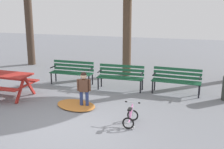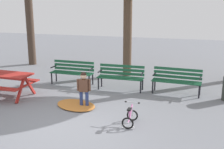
# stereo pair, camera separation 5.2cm
# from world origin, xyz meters

# --- Properties ---
(ground) EXTENTS (36.00, 36.00, 0.00)m
(ground) POSITION_xyz_m (0.00, 0.00, 0.00)
(ground) COLOR slate
(picnic_table) EXTENTS (1.85, 1.40, 0.79)m
(picnic_table) POSITION_xyz_m (-2.87, 1.60, 0.59)
(picnic_table) COLOR maroon
(picnic_table) RESTS_ON ground
(park_bench_far_left) EXTENTS (1.61, 0.48, 0.85)m
(park_bench_far_left) POSITION_xyz_m (-1.33, 3.55, 0.51)
(park_bench_far_left) COLOR #195133
(park_bench_far_left) RESTS_ON ground
(park_bench_left) EXTENTS (1.60, 0.46, 0.85)m
(park_bench_left) POSITION_xyz_m (0.57, 3.39, 0.51)
(park_bench_left) COLOR #195133
(park_bench_left) RESTS_ON ground
(park_bench_right) EXTENTS (1.63, 0.56, 0.85)m
(park_bench_right) POSITION_xyz_m (2.48, 3.43, 0.51)
(park_bench_right) COLOR #195133
(park_bench_right) RESTS_ON ground
(child_standing) EXTENTS (0.40, 0.20, 1.07)m
(child_standing) POSITION_xyz_m (-0.01, 1.36, 0.63)
(child_standing) COLOR navy
(child_standing) RESTS_ON ground
(kids_bicycle) EXTENTS (0.39, 0.56, 0.54)m
(kids_bicycle) POSITION_xyz_m (1.54, 0.53, 0.20)
(kids_bicycle) COLOR black
(kids_bicycle) RESTS_ON ground
(leaf_pile) EXTENTS (1.55, 1.35, 0.07)m
(leaf_pile) POSITION_xyz_m (-0.29, 1.38, 0.04)
(leaf_pile) COLOR #B26B2D
(leaf_pile) RESTS_ON ground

